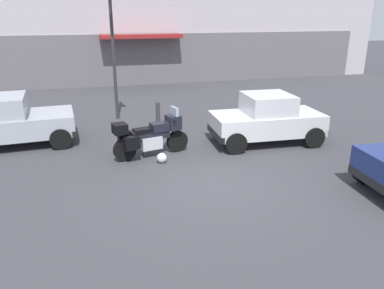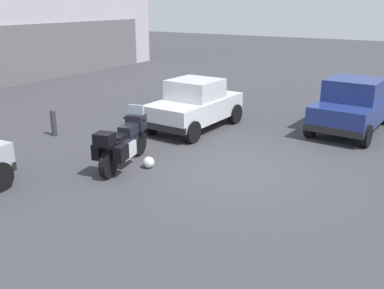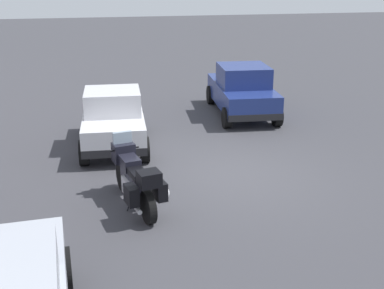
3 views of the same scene
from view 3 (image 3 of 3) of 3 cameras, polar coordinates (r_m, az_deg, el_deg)
ground_plane at (r=11.76m, az=4.31°, el=-3.52°), size 80.00×80.00×0.00m
motorcycle at (r=10.08m, az=-6.51°, el=-3.82°), size 2.23×1.01×1.36m
helmet at (r=10.53m, az=-3.32°, el=-5.54°), size 0.28×0.28×0.28m
car_hatchback_near at (r=16.47m, az=5.72°, el=6.15°), size 3.96×2.01×1.64m
car_compact_side at (r=13.52m, az=-8.92°, el=2.86°), size 3.53×1.85×1.56m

